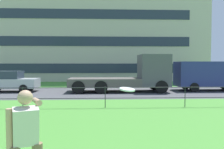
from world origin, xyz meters
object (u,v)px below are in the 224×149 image
object	(u,v)px
flatbed_truck_left	(134,75)
panel_van_center	(209,74)
apartment_building_background	(75,9)
car_silver_far_left	(10,81)
frisbee	(127,89)
person_thrower	(26,141)

from	to	relation	value
flatbed_truck_left	panel_van_center	xyz separation A→B (m)	(5.92, 0.45, 0.05)
panel_van_center	apartment_building_background	world-z (taller)	apartment_building_background
car_silver_far_left	apartment_building_background	distance (m)	17.40
panel_van_center	apartment_building_background	bearing A→B (deg)	129.43
flatbed_truck_left	panel_van_center	world-z (taller)	flatbed_truck_left
frisbee	flatbed_truck_left	bearing A→B (deg)	81.39
person_thrower	frisbee	world-z (taller)	person_thrower
car_silver_far_left	flatbed_truck_left	bearing A→B (deg)	-2.07
car_silver_far_left	flatbed_truck_left	xyz separation A→B (m)	(9.19, -0.33, 0.44)
panel_van_center	flatbed_truck_left	bearing A→B (deg)	-175.66
frisbee	panel_van_center	size ratio (longest dim) A/B	0.08
person_thrower	car_silver_far_left	size ratio (longest dim) A/B	0.42
person_thrower	car_silver_far_left	bearing A→B (deg)	112.57
car_silver_far_left	apartment_building_background	xyz separation A→B (m)	(3.13, 14.68, 8.79)
flatbed_truck_left	frisbee	bearing A→B (deg)	-98.61
frisbee	car_silver_far_left	world-z (taller)	frisbee
apartment_building_background	person_thrower	bearing A→B (deg)	-84.88
person_thrower	apartment_building_background	distance (m)	29.72
frisbee	apartment_building_background	size ratio (longest dim) A/B	0.01
flatbed_truck_left	apartment_building_background	xyz separation A→B (m)	(-6.06, 15.02, 8.35)
panel_van_center	apartment_building_background	xyz separation A→B (m)	(-11.98, 14.57, 8.30)
panel_van_center	person_thrower	bearing A→B (deg)	-124.48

